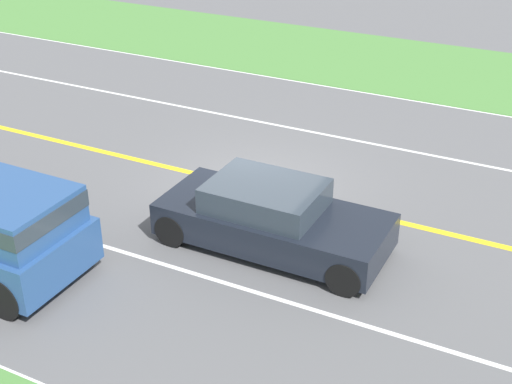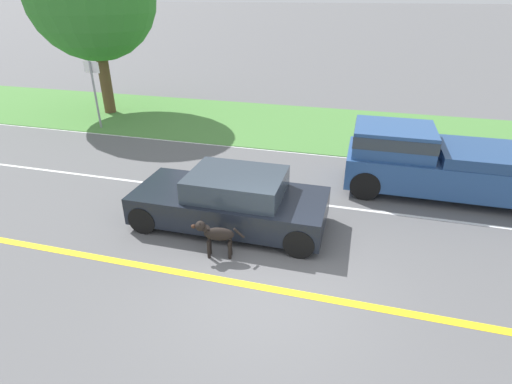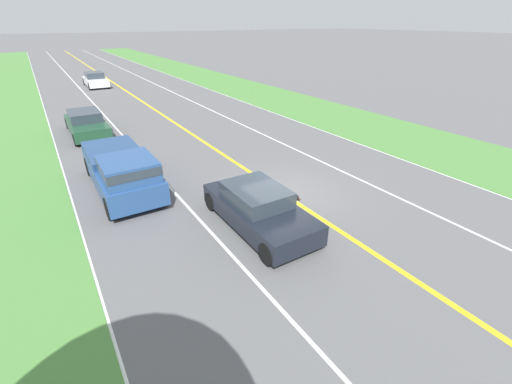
{
  "view_description": "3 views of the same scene",
  "coord_description": "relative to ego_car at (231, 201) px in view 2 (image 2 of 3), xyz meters",
  "views": [
    {
      "loc": [
        12.57,
        6.39,
        7.44
      ],
      "look_at": [
        1.93,
        0.96,
        1.06
      ],
      "focal_mm": 50.0,
      "sensor_mm": 36.0,
      "label": 1
    },
    {
      "loc": [
        -5.64,
        -1.34,
        4.92
      ],
      "look_at": [
        1.9,
        0.71,
        0.98
      ],
      "focal_mm": 28.0,
      "sensor_mm": 36.0,
      "label": 2
    },
    {
      "loc": [
        7.08,
        9.33,
        5.99
      ],
      "look_at": [
        2.04,
        1.26,
        1.18
      ],
      "focal_mm": 24.0,
      "sensor_mm": 36.0,
      "label": 3
    }
  ],
  "objects": [
    {
      "name": "ground_plane",
      "position": [
        -2.0,
        -1.33,
        -0.62
      ],
      "size": [
        400.0,
        400.0,
        0.0
      ],
      "primitive_type": "plane",
      "color": "#5B5B5E"
    },
    {
      "name": "centre_divider_line",
      "position": [
        -2.0,
        -1.33,
        -0.62
      ],
      "size": [
        0.18,
        160.0,
        0.01
      ],
      "primitive_type": "cube",
      "color": "yellow",
      "rests_on": "ground"
    },
    {
      "name": "lane_edge_line_right",
      "position": [
        5.0,
        -1.33,
        -0.62
      ],
      "size": [
        0.14,
        160.0,
        0.01
      ],
      "primitive_type": "cube",
      "color": "white",
      "rests_on": "ground"
    },
    {
      "name": "lane_dash_same_dir",
      "position": [
        1.5,
        -1.33,
        -0.62
      ],
      "size": [
        0.1,
        160.0,
        0.01
      ],
      "primitive_type": "cube",
      "color": "white",
      "rests_on": "ground"
    },
    {
      "name": "grass_verge_right",
      "position": [
        8.0,
        -1.33,
        -0.6
      ],
      "size": [
        6.0,
        160.0,
        0.03
      ],
      "primitive_type": "cube",
      "color": "#4C843D",
      "rests_on": "ground"
    },
    {
      "name": "ego_car",
      "position": [
        0.0,
        0.0,
        0.0
      ],
      "size": [
        1.9,
        4.39,
        1.31
      ],
      "color": "black",
      "rests_on": "ground"
    },
    {
      "name": "dog",
      "position": [
        -1.29,
        -0.09,
        -0.09
      ],
      "size": [
        0.34,
        1.08,
        0.84
      ],
      "rotation": [
        0.0,
        0.0,
        0.18
      ],
      "color": "black",
      "rests_on": "ground"
    },
    {
      "name": "pickup_truck",
      "position": [
        3.07,
        -4.85,
        0.27
      ],
      "size": [
        2.05,
        5.38,
        1.75
      ],
      "color": "#284C84",
      "rests_on": "ground"
    },
    {
      "name": "street_sign",
      "position": [
        5.65,
        7.39,
        1.01
      ],
      "size": [
        0.11,
        0.64,
        2.6
      ],
      "color": "gray",
      "rests_on": "ground"
    }
  ]
}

